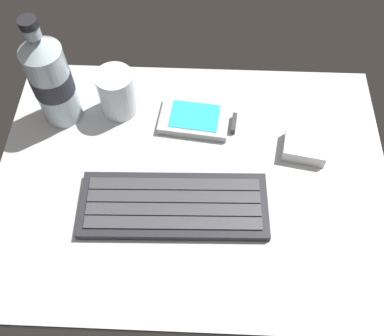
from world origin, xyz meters
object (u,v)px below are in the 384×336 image
Objects in this scene: juice_cup at (117,94)px; handheld_device at (198,119)px; keyboard at (174,205)px; water_bottle at (51,79)px; charger_block at (305,147)px.

handheld_device is at bearing -9.23° from juice_cup.
water_bottle is at bearing 139.33° from keyboard.
keyboard is at bearing -151.59° from charger_block.
handheld_device is 25.27cm from water_bottle.
handheld_device is at bearing 162.93° from charger_block.
charger_block is (17.96, -5.51, 0.47)cm from handheld_device.
keyboard is 2.19× the size of handheld_device.
keyboard is 4.19× the size of charger_block.
charger_block is (32.04, -7.80, -2.71)cm from juice_cup.
keyboard is 3.45× the size of juice_cup.
water_bottle reaches higher than keyboard.
juice_cup is 0.41× the size of water_bottle.
charger_block is (21.21, 11.47, 0.39)cm from keyboard.
juice_cup reaches higher than charger_block.
juice_cup is at bearing 166.31° from charger_block.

